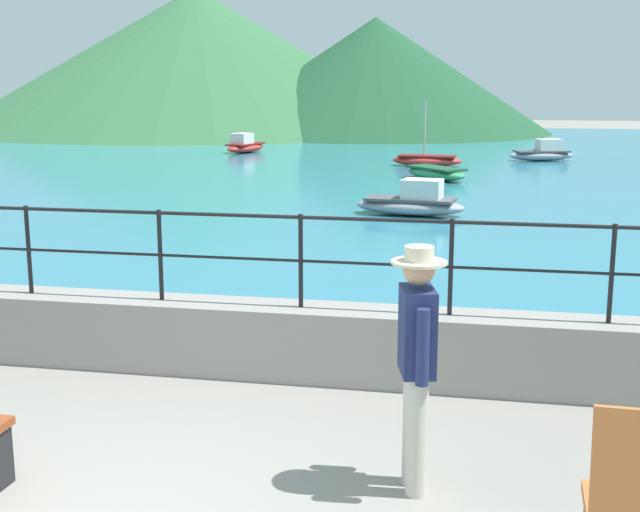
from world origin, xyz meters
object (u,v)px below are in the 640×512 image
at_px(boat_6, 427,160).
at_px(boat_2, 543,153).
at_px(boat_7, 412,202).
at_px(boat_3, 436,173).
at_px(boat_0, 245,146).
at_px(person_walking, 417,357).

bearing_deg(boat_6, boat_2, 35.70).
bearing_deg(boat_2, boat_7, -104.20).
distance_m(boat_3, boat_6, 3.90).
xyz_separation_m(boat_6, boat_7, (0.48, -10.52, 0.06)).
bearing_deg(boat_0, boat_2, -6.70).
relative_size(boat_6, boat_7, 0.99).
height_order(boat_0, boat_7, same).
bearing_deg(boat_7, boat_0, 118.38).
xyz_separation_m(person_walking, boat_7, (-1.13, 12.16, -0.65)).
distance_m(person_walking, boat_0, 28.25).
relative_size(boat_2, boat_3, 1.07).
height_order(boat_0, boat_2, same).
bearing_deg(boat_7, boat_2, 75.80).
distance_m(boat_2, boat_6, 4.73).
bearing_deg(person_walking, boat_7, 95.29).
height_order(boat_0, boat_3, boat_0).
relative_size(boat_2, boat_6, 1.04).
bearing_deg(boat_7, boat_6, 92.60).
xyz_separation_m(boat_2, boat_7, (-3.36, -13.28, 0.00)).
bearing_deg(boat_3, boat_2, 63.51).
relative_size(boat_0, boat_6, 1.04).
xyz_separation_m(boat_0, boat_3, (7.96, -7.94, -0.07)).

